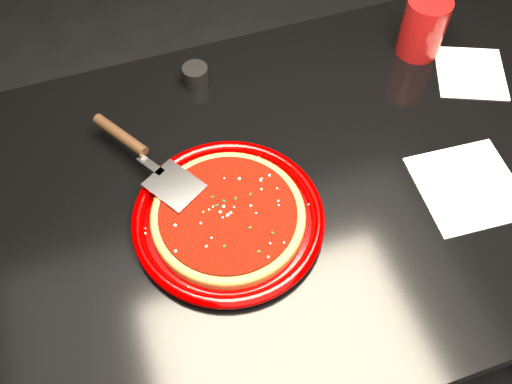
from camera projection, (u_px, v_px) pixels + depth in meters
floor at (297, 326)px, 1.65m from camera, size 4.00×4.00×0.01m
table at (307, 268)px, 1.34m from camera, size 1.20×0.80×0.75m
plate at (228, 218)px, 0.96m from camera, size 0.40×0.40×0.02m
pizza_crust at (228, 217)px, 0.96m from camera, size 0.32×0.32×0.01m
pizza_crust_rim at (228, 215)px, 0.95m from camera, size 0.32×0.32×0.02m
pizza_sauce at (228, 213)px, 0.95m from camera, size 0.29×0.29×0.01m
parmesan_dusting at (228, 211)px, 0.94m from camera, size 0.22×0.22×0.01m
basil_flecks at (228, 212)px, 0.94m from camera, size 0.21×0.21×0.00m
pizza_server at (146, 157)px, 1.00m from camera, size 0.23×0.30×0.02m
cup at (423, 27)px, 1.16m from camera, size 0.11×0.11×0.13m
napkin_a at (468, 186)px, 1.01m from camera, size 0.19×0.19×0.00m
napkin_b at (471, 73)px, 1.17m from camera, size 0.18×0.19×0.00m
ramekin at (196, 75)px, 1.14m from camera, size 0.05×0.05×0.04m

